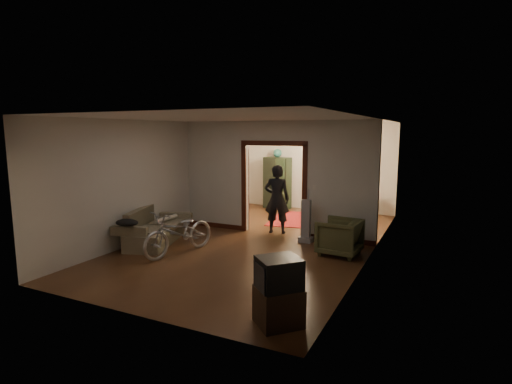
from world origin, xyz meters
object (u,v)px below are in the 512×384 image
Objects in this scene: armchair at (339,237)px; locker at (277,183)px; desk at (350,203)px; person at (277,199)px; bicycle at (179,232)px; sofa at (155,226)px.

locker is at bearing -137.97° from armchair.
desk is (-0.64, 3.89, 0.03)m from armchair.
person reaches higher than locker.
locker is at bearing 104.68° from bicycle.
desk is at bearing 7.93° from locker.
sofa is 2.13× the size of armchair.
person is (-1.87, 1.12, 0.49)m from armchair.
person reaches higher than bicycle.
desk is (2.50, -0.30, -0.45)m from locker.
sofa is 5.26m from locker.
locker reaches higher than sofa.
armchair is at bearing -4.74° from sofa.
armchair is at bearing -100.44° from desk.
person reaches higher than desk.
sofa reaches higher than armchair.
sofa is 1.62× the size of desk.
desk is at bearing 36.78° from sofa.
bicycle reaches higher than sofa.
locker is (-1.27, 3.07, -0.01)m from person.
armchair is at bearing 38.15° from bicycle.
locker reaches higher than desk.
desk is at bearing -127.61° from person.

